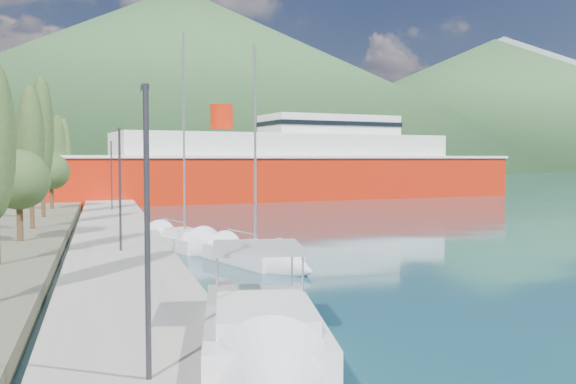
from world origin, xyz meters
name	(u,v)px	position (x,y,z in m)	size (l,w,h in m)	color
ground	(149,183)	(0.00, 120.00, 0.00)	(1400.00, 1400.00, 0.00)	#163F4B
quay	(115,230)	(-9.00, 26.00, 0.40)	(5.00, 88.00, 0.80)	gray
hills_far	(252,87)	(138.59, 618.73, 77.39)	(1480.00, 900.00, 180.00)	slate
hills_near	(278,89)	(98.04, 372.50, 49.18)	(1010.00, 520.00, 115.00)	#30572E
tree_row	(39,152)	(-14.31, 31.19, 5.82)	(3.39, 65.37, 11.20)	#47301E
lamp_posts	(119,183)	(-9.00, 14.89, 4.08)	(0.15, 45.57, 6.06)	#2D2D33
motor_cruiser	(266,364)	(-6.29, -5.77, 0.61)	(4.63, 10.34, 3.69)	black
sailboat_near	(273,262)	(-1.89, 10.13, 0.32)	(4.99, 8.73, 12.03)	silver
sailboat_mid	(199,246)	(-4.54, 16.70, 0.33)	(5.37, 9.89, 13.79)	silver
ferry	(287,169)	(14.03, 62.39, 3.91)	(65.99, 22.98, 12.85)	#B51C07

